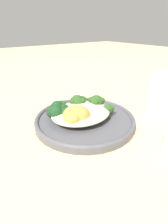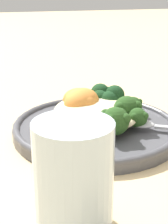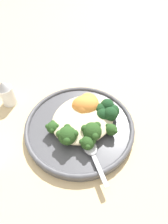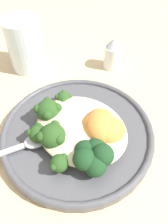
{
  "view_description": "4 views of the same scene",
  "coord_description": "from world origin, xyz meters",
  "px_view_note": "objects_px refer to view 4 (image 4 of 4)",
  "views": [
    {
      "loc": [
        -0.23,
        -0.31,
        0.24
      ],
      "look_at": [
        0.02,
        0.02,
        0.03
      ],
      "focal_mm": 28.0,
      "sensor_mm": 36.0,
      "label": 1
    },
    {
      "loc": [
        0.56,
        -0.12,
        0.25
      ],
      "look_at": [
        0.02,
        -0.0,
        0.04
      ],
      "focal_mm": 60.0,
      "sensor_mm": 36.0,
      "label": 2
    },
    {
      "loc": [
        0.19,
        0.2,
        0.36
      ],
      "look_at": [
        0.0,
        0.02,
        0.05
      ],
      "focal_mm": 28.0,
      "sensor_mm": 36.0,
      "label": 3
    },
    {
      "loc": [
        -0.14,
        0.18,
        0.33
      ],
      "look_at": [
        0.01,
        0.0,
        0.06
      ],
      "focal_mm": 35.0,
      "sensor_mm": 36.0,
      "label": 4
    }
  ],
  "objects_px": {
    "broccoli_stalk_2": "(49,132)",
    "spoon": "(30,143)",
    "broccoli_stalk_0": "(69,105)",
    "broccoli_stalk_1": "(52,112)",
    "water_glass": "(25,45)",
    "sweet_potato_chunk_1": "(98,123)",
    "salt_shaker": "(113,54)",
    "sweet_potato_chunk_3": "(100,131)",
    "broccoli_stalk_3": "(57,135)",
    "broccoli_stalk_4": "(69,148)",
    "plate": "(77,132)",
    "quinoa_mound": "(81,128)",
    "sweet_potato_chunk_0": "(109,130)",
    "sweet_potato_chunk_2": "(101,125)",
    "kale_tuft": "(93,156)"
  },
  "relations": [
    {
      "from": "plate",
      "to": "kale_tuft",
      "type": "height_order",
      "value": "kale_tuft"
    },
    {
      "from": "quinoa_mound",
      "to": "sweet_potato_chunk_0",
      "type": "height_order",
      "value": "sweet_potato_chunk_0"
    },
    {
      "from": "spoon",
      "to": "broccoli_stalk_0",
      "type": "bearing_deg",
      "value": -151.62
    },
    {
      "from": "broccoli_stalk_2",
      "to": "broccoli_stalk_3",
      "type": "relative_size",
      "value": 0.98
    },
    {
      "from": "water_glass",
      "to": "salt_shaker",
      "type": "bearing_deg",
      "value": -140.58
    },
    {
      "from": "broccoli_stalk_0",
      "to": "sweet_potato_chunk_2",
      "type": "distance_m",
      "value": 0.08
    },
    {
      "from": "broccoli_stalk_0",
      "to": "sweet_potato_chunk_1",
      "type": "relative_size",
      "value": 1.77
    },
    {
      "from": "broccoli_stalk_3",
      "to": "broccoli_stalk_0",
      "type": "bearing_deg",
      "value": -139.22
    },
    {
      "from": "broccoli_stalk_1",
      "to": "kale_tuft",
      "type": "bearing_deg",
      "value": 143.67
    },
    {
      "from": "broccoli_stalk_0",
      "to": "sweet_potato_chunk_1",
      "type": "bearing_deg",
      "value": -168.83
    },
    {
      "from": "kale_tuft",
      "to": "salt_shaker",
      "type": "bearing_deg",
      "value": -61.28
    },
    {
      "from": "broccoli_stalk_1",
      "to": "sweet_potato_chunk_3",
      "type": "height_order",
      "value": "broccoli_stalk_1"
    },
    {
      "from": "broccoli_stalk_1",
      "to": "water_glass",
      "type": "height_order",
      "value": "water_glass"
    },
    {
      "from": "sweet_potato_chunk_3",
      "to": "spoon",
      "type": "xyz_separation_m",
      "value": [
        0.08,
        0.08,
        -0.02
      ]
    },
    {
      "from": "broccoli_stalk_1",
      "to": "kale_tuft",
      "type": "distance_m",
      "value": 0.11
    },
    {
      "from": "broccoli_stalk_3",
      "to": "water_glass",
      "type": "height_order",
      "value": "water_glass"
    },
    {
      "from": "sweet_potato_chunk_3",
      "to": "spoon",
      "type": "height_order",
      "value": "sweet_potato_chunk_3"
    },
    {
      "from": "spoon",
      "to": "sweet_potato_chunk_0",
      "type": "bearing_deg",
      "value": 162.38
    },
    {
      "from": "broccoli_stalk_4",
      "to": "water_glass",
      "type": "distance_m",
      "value": 0.27
    },
    {
      "from": "broccoli_stalk_0",
      "to": "sweet_potato_chunk_0",
      "type": "relative_size",
      "value": 1.49
    },
    {
      "from": "sweet_potato_chunk_0",
      "to": "water_glass",
      "type": "distance_m",
      "value": 0.28
    },
    {
      "from": "sweet_potato_chunk_2",
      "to": "spoon",
      "type": "relative_size",
      "value": 0.64
    },
    {
      "from": "kale_tuft",
      "to": "sweet_potato_chunk_0",
      "type": "bearing_deg",
      "value": -80.4
    },
    {
      "from": "broccoli_stalk_3",
      "to": "spoon",
      "type": "relative_size",
      "value": 0.91
    },
    {
      "from": "broccoli_stalk_4",
      "to": "sweet_potato_chunk_0",
      "type": "distance_m",
      "value": 0.07
    },
    {
      "from": "water_glass",
      "to": "plate",
      "type": "bearing_deg",
      "value": 160.23
    },
    {
      "from": "broccoli_stalk_3",
      "to": "kale_tuft",
      "type": "distance_m",
      "value": 0.07
    },
    {
      "from": "broccoli_stalk_0",
      "to": "kale_tuft",
      "type": "relative_size",
      "value": 1.42
    },
    {
      "from": "quinoa_mound",
      "to": "broccoli_stalk_3",
      "type": "relative_size",
      "value": 1.7
    },
    {
      "from": "broccoli_stalk_1",
      "to": "broccoli_stalk_2",
      "type": "distance_m",
      "value": 0.04
    },
    {
      "from": "kale_tuft",
      "to": "salt_shaker",
      "type": "xyz_separation_m",
      "value": [
        0.13,
        -0.24,
        -0.01
      ]
    },
    {
      "from": "broccoli_stalk_2",
      "to": "water_glass",
      "type": "bearing_deg",
      "value": -92.46
    },
    {
      "from": "plate",
      "to": "quinoa_mound",
      "type": "bearing_deg",
      "value": 167.92
    },
    {
      "from": "sweet_potato_chunk_1",
      "to": "broccoli_stalk_0",
      "type": "bearing_deg",
      "value": -3.83
    },
    {
      "from": "broccoli_stalk_3",
      "to": "kale_tuft",
      "type": "height_order",
      "value": "same"
    },
    {
      "from": "water_glass",
      "to": "salt_shaker",
      "type": "relative_size",
      "value": 1.55
    },
    {
      "from": "sweet_potato_chunk_1",
      "to": "salt_shaker",
      "type": "xyz_separation_m",
      "value": [
        0.1,
        -0.19,
        -0.01
      ]
    },
    {
      "from": "broccoli_stalk_1",
      "to": "broccoli_stalk_4",
      "type": "height_order",
      "value": "broccoli_stalk_1"
    },
    {
      "from": "broccoli_stalk_3",
      "to": "water_glass",
      "type": "bearing_deg",
      "value": -106.16
    },
    {
      "from": "sweet_potato_chunk_1",
      "to": "kale_tuft",
      "type": "relative_size",
      "value": 0.8
    },
    {
      "from": "broccoli_stalk_4",
      "to": "sweet_potato_chunk_3",
      "type": "xyz_separation_m",
      "value": [
        -0.02,
        -0.05,
        0.01
      ]
    },
    {
      "from": "broccoli_stalk_2",
      "to": "spoon",
      "type": "bearing_deg",
      "value": 7.33
    },
    {
      "from": "broccoli_stalk_2",
      "to": "broccoli_stalk_4",
      "type": "height_order",
      "value": "broccoli_stalk_2"
    },
    {
      "from": "sweet_potato_chunk_0",
      "to": "sweet_potato_chunk_2",
      "type": "xyz_separation_m",
      "value": [
        0.01,
        0.0,
        0.0
      ]
    },
    {
      "from": "plate",
      "to": "sweet_potato_chunk_3",
      "type": "bearing_deg",
      "value": -167.16
    },
    {
      "from": "sweet_potato_chunk_3",
      "to": "water_glass",
      "type": "relative_size",
      "value": 0.51
    },
    {
      "from": "salt_shaker",
      "to": "broccoli_stalk_3",
      "type": "bearing_deg",
      "value": 104.49
    },
    {
      "from": "sweet_potato_chunk_0",
      "to": "sweet_potato_chunk_3",
      "type": "distance_m",
      "value": 0.01
    },
    {
      "from": "broccoli_stalk_3",
      "to": "broccoli_stalk_2",
      "type": "bearing_deg",
      "value": -71.69
    },
    {
      "from": "broccoli_stalk_4",
      "to": "salt_shaker",
      "type": "xyz_separation_m",
      "value": [
        0.09,
        -0.25,
        0.0
      ]
    }
  ]
}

